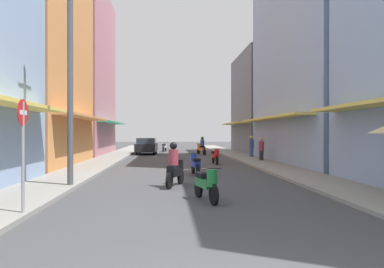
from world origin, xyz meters
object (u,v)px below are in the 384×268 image
(motorbike_green, at_px, (206,183))
(motorbike_blue, at_px, (195,164))
(utility_pole, at_px, (70,70))
(pedestrian_crossing, at_px, (261,148))
(motorbike_silver, at_px, (165,147))
(parked_car, at_px, (147,146))
(motorbike_black, at_px, (175,167))
(street_sign_no_entry, at_px, (23,141))
(motorbike_red, at_px, (215,156))
(pedestrian_midway, at_px, (251,146))
(motorbike_orange, at_px, (201,147))

(motorbike_green, xyz_separation_m, motorbike_blue, (0.19, 6.49, 0.00))
(utility_pole, bearing_deg, pedestrian_crossing, 48.99)
(motorbike_green, distance_m, pedestrian_crossing, 14.55)
(motorbike_silver, distance_m, motorbike_blue, 20.90)
(utility_pole, bearing_deg, parked_car, 85.80)
(motorbike_green, relative_size, parked_car, 0.43)
(motorbike_black, height_order, street_sign_no_entry, street_sign_no_entry)
(motorbike_blue, relative_size, motorbike_black, 1.05)
(motorbike_green, bearing_deg, motorbike_blue, 88.36)
(motorbike_black, bearing_deg, motorbike_blue, 74.64)
(motorbike_silver, relative_size, utility_pole, 0.23)
(motorbike_blue, bearing_deg, motorbike_black, -105.36)
(motorbike_silver, xyz_separation_m, motorbike_red, (3.19, -15.11, 0.00))
(motorbike_blue, bearing_deg, pedestrian_midway, 64.48)
(motorbike_green, bearing_deg, street_sign_no_entry, -158.61)
(pedestrian_midway, relative_size, utility_pole, 0.22)
(motorbike_black, xyz_separation_m, utility_pole, (-3.59, -0.14, 3.33))
(motorbike_orange, height_order, motorbike_silver, motorbike_orange)
(motorbike_orange, distance_m, utility_pole, 20.33)
(motorbike_orange, relative_size, parked_car, 0.42)
(pedestrian_crossing, height_order, utility_pole, utility_pole)
(motorbike_silver, relative_size, motorbike_green, 1.01)
(motorbike_green, height_order, motorbike_red, same)
(motorbike_blue, distance_m, pedestrian_crossing, 8.66)
(motorbike_orange, height_order, pedestrian_midway, pedestrian_midway)
(motorbike_orange, relative_size, motorbike_red, 0.96)
(motorbike_orange, distance_m, motorbike_black, 19.10)
(motorbike_orange, bearing_deg, motorbike_blue, -96.38)
(motorbike_blue, xyz_separation_m, motorbike_black, (-0.99, -3.60, 0.20))
(motorbike_green, distance_m, motorbike_black, 3.01)
(motorbike_green, height_order, parked_car, parked_car)
(motorbike_black, xyz_separation_m, pedestrian_crossing, (5.87, 10.74, 0.24))
(utility_pole, height_order, street_sign_no_entry, utility_pole)
(motorbike_blue, height_order, street_sign_no_entry, street_sign_no_entry)
(motorbike_red, height_order, street_sign_no_entry, street_sign_no_entry)
(motorbike_red, xyz_separation_m, parked_car, (-4.75, 10.82, 0.24))
(motorbike_silver, bearing_deg, motorbike_black, -88.75)
(utility_pole, xyz_separation_m, street_sign_no_entry, (0.10, -4.43, -2.32))
(motorbike_green, xyz_separation_m, motorbike_red, (1.85, 12.23, 0.00))
(motorbike_blue, relative_size, parked_car, 0.44)
(motorbike_red, bearing_deg, motorbike_green, -98.58)
(motorbike_red, distance_m, pedestrian_midway, 5.80)
(motorbike_black, distance_m, pedestrian_midway, 15.29)
(motorbike_orange, bearing_deg, motorbike_green, -94.97)
(motorbike_black, distance_m, street_sign_no_entry, 5.84)
(motorbike_silver, xyz_separation_m, utility_pole, (-3.06, -24.59, 3.54))
(motorbike_green, xyz_separation_m, utility_pole, (-4.39, 2.75, 3.54))
(motorbike_blue, xyz_separation_m, utility_pole, (-4.58, -3.75, 3.54))
(motorbike_orange, distance_m, street_sign_no_entry, 24.30)
(motorbike_orange, bearing_deg, motorbike_black, -98.13)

